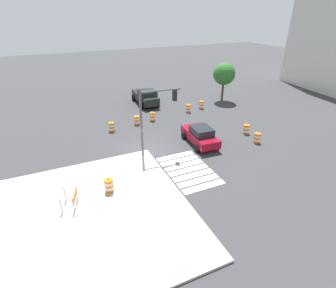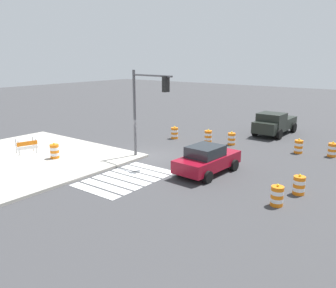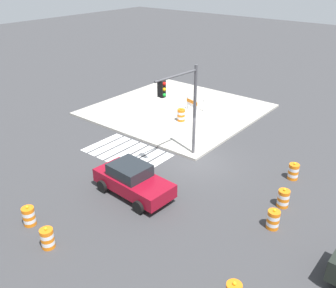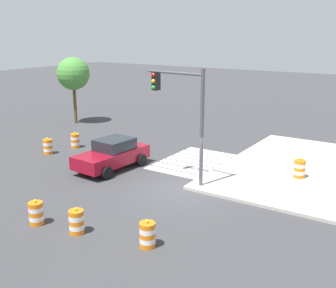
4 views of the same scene
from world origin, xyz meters
The scene contains 12 objects.
ground_plane centered at (0.00, 0.00, 0.00)m, with size 120.00×120.00×0.00m, color #38383A.
sidewalk_corner centered at (6.00, -6.00, 0.07)m, with size 12.00×12.00×0.15m, color #ADA89E.
crosswalk_stripes centered at (4.00, 1.80, 0.01)m, with size 5.10×3.20×0.02m.
sports_car centered at (0.55, 4.81, 0.81)m, with size 4.40×2.34×1.63m.
traffic_barrel_near_corner centered at (-5.30, -1.74, 0.45)m, with size 0.56×0.56×1.02m.
traffic_barrel_crosswalk_end centered at (-5.91, 1.04, 0.45)m, with size 0.56×0.56×1.02m.
traffic_barrel_median_near centered at (-6.22, 2.88, 0.45)m, with size 0.56×0.56×1.02m.
traffic_barrel_median_far centered at (2.49, 9.58, 0.45)m, with size 0.56×0.56×1.02m.
traffic_barrel_lane_center centered at (0.57, 9.94, 0.45)m, with size 0.56×0.56×1.02m.
traffic_barrel_on_sidewalk centered at (4.25, -4.20, 0.60)m, with size 0.56×0.56×1.02m.
construction_barricade centered at (4.77, -6.51, 0.72)m, with size 1.40×1.09×1.00m.
traffic_light_pole centered at (0.69, 0.53, 3.91)m, with size 0.53×3.28×5.50m.
Camera 3 is at (-10.85, 16.14, 10.78)m, focal length 39.47 mm.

